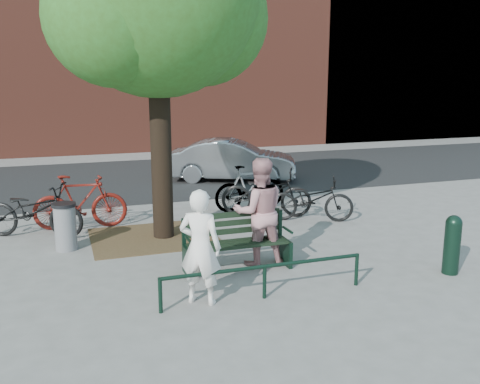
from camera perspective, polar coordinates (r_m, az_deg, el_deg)
name	(u,v)px	position (r m, az deg, el deg)	size (l,w,h in m)	color
ground	(238,270)	(8.88, -0.25, -8.29)	(90.00, 90.00, 0.00)	gray
dirt_pit	(154,237)	(10.68, -9.18, -4.79)	(2.40, 2.00, 0.02)	brown
road	(151,177)	(16.88, -9.52, 1.57)	(40.00, 7.00, 0.01)	black
park_bench	(236,241)	(8.79, -0.42, -5.20)	(1.74, 0.54, 0.97)	black
guard_railing	(265,272)	(7.68, 2.64, -8.47)	(3.06, 0.06, 0.51)	black
street_tree	(159,2)	(10.32, -8.59, 19.42)	(4.20, 3.80, 6.50)	black
person_left	(200,247)	(7.42, -4.27, -5.88)	(0.60, 0.39, 1.63)	white
person_right	(259,212)	(8.88, 2.06, -2.14)	(0.88, 0.69, 1.82)	#B47B7E
bollard	(452,243)	(9.22, 21.70, -5.03)	(0.26, 0.26, 0.97)	black
litter_bin	(65,226)	(10.23, -18.14, -3.50)	(0.43, 0.43, 0.87)	gray
bicycle_a	(33,211)	(11.21, -21.21, -1.88)	(0.71, 2.03, 1.07)	black
bicycle_b	(80,202)	(11.51, -16.69, -1.02)	(0.53, 1.89, 1.14)	#5A120C
bicycle_c	(266,193)	(12.05, 2.82, -0.07)	(0.71, 2.04, 1.07)	black
bicycle_d	(250,188)	(12.56, 1.08, 0.48)	(0.51, 1.79, 1.08)	gray
bicycle_e	(311,199)	(11.73, 7.58, -0.77)	(0.64, 1.84, 0.97)	black
parked_car	(233,160)	(16.05, -0.79, 3.41)	(1.31, 3.76, 1.24)	gray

